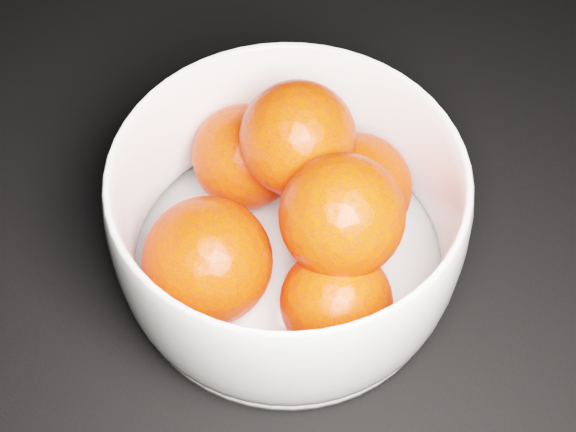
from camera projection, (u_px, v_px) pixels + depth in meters
The scene contains 2 objects.
bowl at pixel (288, 221), 0.55m from camera, with size 0.24×0.24×0.12m.
orange_pile at pixel (291, 209), 0.55m from camera, with size 0.20×0.19×0.13m.
Camera 1 is at (0.43, -0.01, 0.51)m, focal length 50.00 mm.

